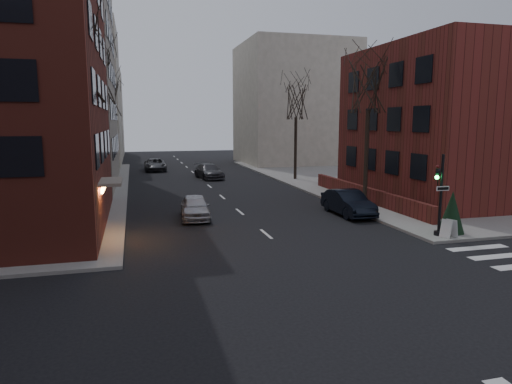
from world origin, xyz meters
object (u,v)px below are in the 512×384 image
at_px(car_lane_gray, 209,171).
at_px(evergreen_shrub, 452,212).
at_px(tree_left_c, 107,98).
at_px(parked_sedan, 348,203).
at_px(sandwich_board, 449,228).
at_px(streetlamp_far, 116,135).
at_px(car_lane_silver, 195,207).
at_px(traffic_signal, 439,200).
at_px(car_lane_far, 155,165).
at_px(tree_right_b, 296,102).
at_px(tree_right_a, 369,86).
at_px(tree_left_b, 96,77).
at_px(tree_left_a, 78,63).
at_px(streetlamp_near, 105,144).

relative_size(car_lane_gray, evergreen_shrub, 2.37).
distance_m(tree_left_c, parked_sedan, 29.80).
distance_m(car_lane_gray, sandwich_board, 28.02).
bearing_deg(streetlamp_far, sandwich_board, -63.92).
bearing_deg(car_lane_gray, car_lane_silver, -109.31).
relative_size(traffic_signal, car_lane_silver, 0.97).
bearing_deg(car_lane_far, streetlamp_far, -149.95).
bearing_deg(traffic_signal, car_lane_far, 108.68).
relative_size(tree_right_b, car_lane_far, 1.77).
bearing_deg(streetlamp_far, car_lane_far, 29.84).
relative_size(tree_right_a, tree_right_b, 1.06).
bearing_deg(car_lane_gray, tree_left_b, -143.03).
bearing_deg(car_lane_gray, evergreen_shrub, -80.59).
bearing_deg(tree_left_a, car_lane_gray, 65.86).
xyz_separation_m(car_lane_silver, sandwich_board, (11.22, -8.18, -0.11)).
bearing_deg(traffic_signal, sandwich_board, -62.12).
height_order(tree_left_a, parked_sedan, tree_left_a).
bearing_deg(streetlamp_near, parked_sedan, -24.99).
bearing_deg(streetlamp_near, tree_right_a, -13.24).
distance_m(car_lane_gray, evergreen_shrub, 27.47).
bearing_deg(tree_left_c, tree_right_b, -24.44).
bearing_deg(car_lane_silver, tree_left_c, 108.26).
xyz_separation_m(streetlamp_near, evergreen_shrub, (17.13, -12.71, -3.02)).
relative_size(tree_left_a, car_lane_far, 1.98).
relative_size(traffic_signal, sandwich_board, 4.47).
height_order(streetlamp_near, car_lane_gray, streetlamp_near).
distance_m(streetlamp_far, car_lane_gray, 11.66).
bearing_deg(sandwich_board, streetlamp_far, 95.21).
bearing_deg(car_lane_far, sandwich_board, -70.97).
bearing_deg(sandwich_board, tree_left_a, 141.20).
xyz_separation_m(tree_left_a, tree_left_c, (0.00, 26.00, -0.44)).
bearing_deg(tree_left_a, tree_right_b, 45.64).
relative_size(tree_left_b, car_lane_far, 2.09).
bearing_deg(car_lane_silver, evergreen_shrub, -27.36).
distance_m(tree_left_a, tree_left_c, 26.00).
height_order(tree_right_a, tree_right_b, tree_right_a).
distance_m(streetlamp_far, evergreen_shrub, 37.05).
bearing_deg(parked_sedan, tree_left_a, -175.76).
height_order(traffic_signal, car_lane_far, traffic_signal).
distance_m(streetlamp_far, parked_sedan, 30.54).
distance_m(parked_sedan, car_lane_gray, 20.95).
bearing_deg(car_lane_silver, tree_left_b, 126.13).
distance_m(traffic_signal, car_lane_gray, 27.50).
bearing_deg(tree_right_a, tree_left_b, 155.56).
relative_size(tree_left_c, tree_right_b, 1.06).
relative_size(tree_left_c, car_lane_far, 1.88).
relative_size(tree_left_a, streetlamp_near, 1.63).
height_order(car_lane_silver, sandwich_board, car_lane_silver).
relative_size(tree_left_c, sandwich_board, 10.87).
bearing_deg(parked_sedan, car_lane_silver, 170.78).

